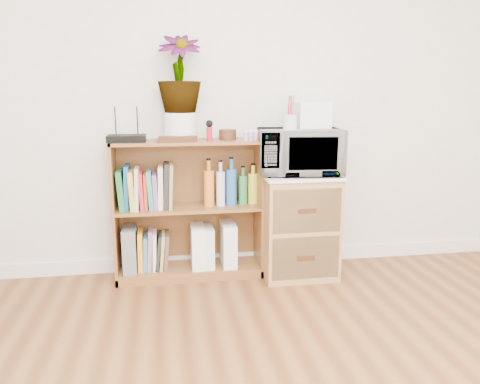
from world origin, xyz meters
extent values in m
cube|color=white|center=(0.00, 2.24, 0.05)|extent=(4.00, 0.02, 0.10)
cube|color=brown|center=(-0.35, 2.10, 0.47)|extent=(1.00, 0.30, 0.95)
cube|color=#9E7542|center=(0.40, 2.02, 0.35)|extent=(0.50, 0.45, 0.70)
imported|color=white|center=(0.40, 2.02, 0.87)|extent=(0.59, 0.43, 0.30)
cylinder|color=silver|center=(0.31, 1.95, 1.07)|extent=(0.09, 0.09, 0.10)
cube|color=white|center=(0.51, 2.09, 1.11)|extent=(0.22, 0.18, 0.18)
cube|color=black|center=(-0.74, 2.08, 0.97)|extent=(0.24, 0.17, 0.04)
imported|color=white|center=(-0.50, 2.07, 0.97)|extent=(0.13, 0.13, 0.03)
cylinder|color=white|center=(-0.39, 2.12, 1.04)|extent=(0.21, 0.21, 0.18)
imported|color=#347C31|center=(-0.39, 2.12, 1.38)|extent=(0.28, 0.28, 0.50)
cube|color=#371D0F|center=(-0.41, 2.00, 0.97)|extent=(0.25, 0.06, 0.04)
cylinder|color=red|center=(-0.20, 2.06, 1.00)|extent=(0.04, 0.04, 0.09)
cylinder|color=#361D0E|center=(-0.08, 2.11, 0.98)|extent=(0.12, 0.12, 0.07)
cube|color=#CA7089|center=(0.06, 2.01, 0.98)|extent=(0.12, 0.04, 0.06)
cube|color=slate|center=(-0.75, 2.10, 0.22)|extent=(0.09, 0.24, 0.30)
cube|color=white|center=(-0.29, 2.09, 0.22)|extent=(0.09, 0.23, 0.29)
cube|color=white|center=(-0.23, 2.09, 0.21)|extent=(0.09, 0.22, 0.28)
cube|color=white|center=(-0.08, 2.09, 0.22)|extent=(0.10, 0.24, 0.30)
cube|color=#1E7235|center=(-0.79, 2.10, 0.63)|extent=(0.05, 0.20, 0.26)
cube|color=#195698|center=(-0.76, 2.10, 0.65)|extent=(0.04, 0.20, 0.29)
cube|color=gold|center=(-0.72, 2.10, 0.63)|extent=(0.04, 0.20, 0.26)
cube|color=beige|center=(-0.69, 2.10, 0.64)|extent=(0.03, 0.20, 0.28)
cube|color=red|center=(-0.66, 2.10, 0.63)|extent=(0.03, 0.20, 0.25)
cube|color=#CD4C24|center=(-0.63, 2.10, 0.62)|extent=(0.02, 0.20, 0.24)
cube|color=teal|center=(-0.60, 2.10, 0.63)|extent=(0.04, 0.20, 0.26)
cube|color=slate|center=(-0.57, 2.10, 0.62)|extent=(0.04, 0.20, 0.23)
cube|color=#FFDAC6|center=(-0.53, 2.10, 0.64)|extent=(0.04, 0.20, 0.28)
cube|color=black|center=(-0.50, 2.10, 0.65)|extent=(0.05, 0.20, 0.30)
cube|color=olive|center=(-0.47, 2.10, 0.65)|extent=(0.04, 0.20, 0.30)
cylinder|color=orange|center=(-0.21, 2.10, 0.66)|extent=(0.07, 0.07, 0.32)
cylinder|color=silver|center=(-0.13, 2.10, 0.65)|extent=(0.06, 0.06, 0.30)
cylinder|color=#2464AC|center=(-0.05, 2.10, 0.66)|extent=(0.07, 0.07, 0.32)
cylinder|color=#308444|center=(0.03, 2.10, 0.63)|extent=(0.06, 0.06, 0.26)
cylinder|color=yellow|center=(0.10, 2.10, 0.64)|extent=(0.07, 0.07, 0.27)
cube|color=gold|center=(-0.68, 2.10, 0.21)|extent=(0.04, 0.19, 0.27)
cube|color=teal|center=(-0.65, 2.10, 0.19)|extent=(0.04, 0.19, 0.24)
cube|color=#93699E|center=(-0.62, 2.10, 0.21)|extent=(0.04, 0.19, 0.28)
cube|color=#FCE6C4|center=(-0.59, 2.10, 0.20)|extent=(0.03, 0.19, 0.26)
cube|color=black|center=(-0.56, 2.10, 0.19)|extent=(0.05, 0.19, 0.24)
cube|color=tan|center=(-0.54, 2.10, 0.19)|extent=(0.04, 0.19, 0.24)
cube|color=brown|center=(-0.51, 2.10, 0.19)|extent=(0.05, 0.19, 0.25)
camera|label=1|loc=(-0.50, -1.02, 1.26)|focal=35.00mm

